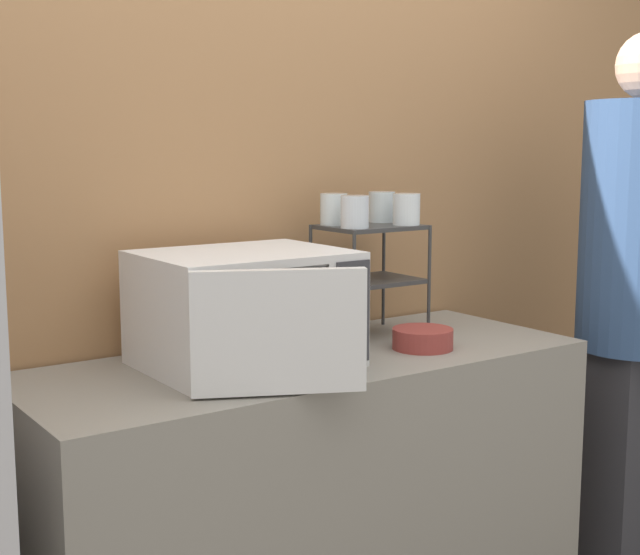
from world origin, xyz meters
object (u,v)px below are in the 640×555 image
Objects in this scene: person at (638,294)px; glass_front_right at (406,209)px; microwave at (246,310)px; glass_back_left at (334,209)px; glass_front_left at (355,212)px; glass_back_right at (382,207)px; bowl at (423,339)px; dish_rack at (370,256)px.

glass_front_right is at bearing 158.36° from person.
microwave is 6.49× the size of glass_front_right.
person reaches higher than glass_front_right.
glass_front_right is 0.05× the size of person.
glass_back_left is 0.05× the size of person.
microwave is 0.48m from glass_back_left.
glass_front_left is 0.21m from glass_back_right.
bowl is at bearing 171.22° from person.
person is at bearing -21.64° from glass_front_right.
glass_back_left reaches higher than microwave.
glass_front_left is 0.96m from person.
microwave is at bearing -166.94° from dish_rack.
dish_rack is at bearing -36.12° from glass_back_left.
glass_back_left is (-0.17, 0.12, 0.00)m from glass_front_right.
glass_front_left reaches higher than microwave.
glass_front_right is 1.00× the size of glass_back_left.
glass_front_left and glass_back_left have the same top height.
glass_back_right is at bearing 150.65° from person.
glass_front_left is at bearing 162.26° from person.
microwave is 0.32× the size of person.
glass_back_right and glass_back_left have the same top height.
bowl is 0.09× the size of person.
dish_rack is 0.17m from glass_back_left.
glass_front_left and glass_front_right have the same top height.
microwave is at bearing -174.51° from glass_front_right.
glass_front_left is 1.00× the size of glass_back_left.
bowl is (0.10, -0.27, -0.34)m from glass_back_left.
bowl is (-0.07, -0.27, -0.34)m from glass_back_right.
glass_back_left is 0.54× the size of bowl.
person is (1.26, -0.22, -0.05)m from microwave.
glass_back_left is at bearing 155.61° from person.
glass_front_right and glass_back_left have the same top height.
microwave is 6.49× the size of glass_front_left.
bowl is at bearing -105.05° from glass_back_right.
person is at bearing -22.98° from dish_rack.
glass_front_left is 1.00× the size of glass_back_right.
dish_rack is at bearing 13.06° from microwave.
dish_rack is 3.60× the size of glass_back_right.
person reaches higher than microwave.
microwave is 0.44m from glass_front_left.
person is at bearing -8.78° from bowl.
glass_back_left is (-0.17, 0.00, 0.00)m from glass_back_right.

